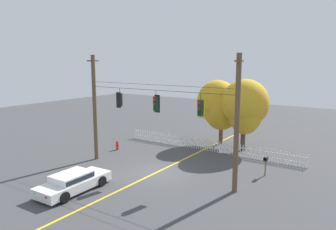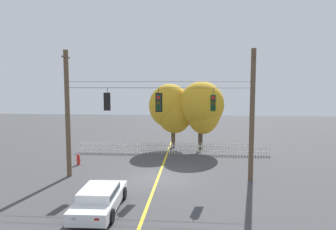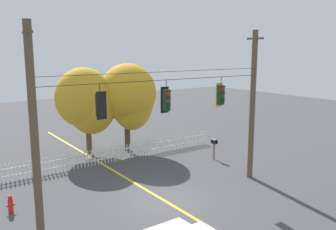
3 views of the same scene
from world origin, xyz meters
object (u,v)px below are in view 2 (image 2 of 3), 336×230
at_px(traffic_signal_westbound_side, 213,103).
at_px(autumn_maple_near_fence, 172,108).
at_px(autumn_maple_mid, 202,106).
at_px(roadside_mailbox, 251,151).
at_px(fire_hydrant, 78,159).
at_px(parked_car, 100,198).
at_px(traffic_signal_northbound_secondary, 159,103).
at_px(traffic_signal_northbound_primary, 108,101).

relative_size(traffic_signal_westbound_side, autumn_maple_near_fence, 0.26).
height_order(autumn_maple_mid, roadside_mailbox, autumn_maple_mid).
distance_m(autumn_maple_near_fence, fire_hydrant, 9.88).
bearing_deg(parked_car, autumn_maple_near_fence, 80.73).
relative_size(traffic_signal_northbound_secondary, autumn_maple_mid, 0.24).
xyz_separation_m(traffic_signal_northbound_primary, traffic_signal_northbound_secondary, (3.24, 0.02, -0.05)).
relative_size(autumn_maple_mid, roadside_mailbox, 4.54).
relative_size(traffic_signal_northbound_primary, fire_hydrant, 1.78).
height_order(fire_hydrant, roadside_mailbox, roadside_mailbox).
bearing_deg(traffic_signal_northbound_secondary, fire_hydrant, 155.50).
xyz_separation_m(traffic_signal_northbound_primary, autumn_maple_near_fence, (3.41, 9.56, -1.16)).
height_order(autumn_maple_near_fence, fire_hydrant, autumn_maple_near_fence).
height_order(traffic_signal_westbound_side, parked_car, traffic_signal_westbound_side).
height_order(traffic_signal_westbound_side, fire_hydrant, traffic_signal_westbound_side).
height_order(traffic_signal_northbound_primary, traffic_signal_northbound_secondary, same).
bearing_deg(autumn_maple_mid, traffic_signal_westbound_side, -87.19).
bearing_deg(fire_hydrant, traffic_signal_westbound_side, -16.57).
relative_size(traffic_signal_northbound_secondary, fire_hydrant, 1.88).
height_order(traffic_signal_northbound_primary, parked_car, traffic_signal_northbound_primary).
bearing_deg(fire_hydrant, traffic_signal_northbound_primary, -43.21).
distance_m(traffic_signal_northbound_secondary, fire_hydrant, 8.25).
height_order(traffic_signal_westbound_side, autumn_maple_mid, autumn_maple_mid).
bearing_deg(traffic_signal_northbound_primary, roadside_mailbox, 21.06).
relative_size(traffic_signal_westbound_side, fire_hydrant, 1.90).
relative_size(traffic_signal_northbound_primary, autumn_maple_near_fence, 0.24).
distance_m(traffic_signal_northbound_primary, autumn_maple_near_fence, 10.21).
bearing_deg(autumn_maple_near_fence, traffic_signal_northbound_primary, -109.62).
relative_size(autumn_maple_near_fence, parked_car, 1.27).
bearing_deg(traffic_signal_westbound_side, autumn_maple_near_fence, 108.47).
xyz_separation_m(traffic_signal_westbound_side, fire_hydrant, (-9.68, 2.88, -4.44)).
bearing_deg(autumn_maple_mid, fire_hydrant, -147.99).
bearing_deg(traffic_signal_westbound_side, roadside_mailbox, 50.57).
distance_m(traffic_signal_westbound_side, parked_car, 8.80).
xyz_separation_m(traffic_signal_northbound_secondary, roadside_mailbox, (6.39, 3.69, -3.73)).
bearing_deg(autumn_maple_mid, traffic_signal_northbound_primary, -125.38).
xyz_separation_m(traffic_signal_northbound_secondary, parked_car, (-2.25, -5.31, -4.23)).
bearing_deg(parked_car, traffic_signal_westbound_side, 43.42).
distance_m(traffic_signal_northbound_secondary, traffic_signal_westbound_side, 3.36).
height_order(traffic_signal_northbound_primary, fire_hydrant, traffic_signal_northbound_primary).
bearing_deg(autumn_maple_near_fence, parked_car, -99.27).
xyz_separation_m(autumn_maple_near_fence, parked_car, (-2.42, -14.85, -3.12)).
bearing_deg(traffic_signal_westbound_side, parked_car, -136.58).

